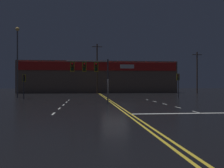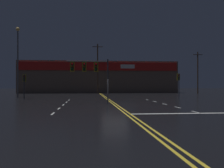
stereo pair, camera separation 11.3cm
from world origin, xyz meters
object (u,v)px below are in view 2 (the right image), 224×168
at_px(traffic_signal_corner_northwest, 24,81).
at_px(streetlight_near_left, 18,53).
at_px(traffic_signal_median, 89,69).
at_px(traffic_signal_corner_northeast, 179,80).

relative_size(traffic_signal_corner_northwest, streetlight_near_left, 0.32).
distance_m(traffic_signal_median, streetlight_near_left, 16.39).
relative_size(traffic_signal_median, traffic_signal_corner_northeast, 1.28).
height_order(traffic_signal_median, streetlight_near_left, streetlight_near_left).
relative_size(traffic_signal_corner_northeast, traffic_signal_corner_northwest, 1.08).
height_order(traffic_signal_corner_northwest, streetlight_near_left, streetlight_near_left).
xyz_separation_m(traffic_signal_corner_northeast, traffic_signal_corner_northwest, (-21.67, -1.06, -0.20)).
xyz_separation_m(traffic_signal_corner_northwest, streetlight_near_left, (-1.78, 3.47, 4.11)).
height_order(traffic_signal_median, traffic_signal_corner_northeast, traffic_signal_median).
bearing_deg(streetlight_near_left, traffic_signal_corner_northeast, -5.85).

